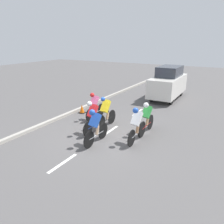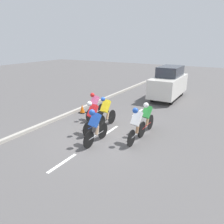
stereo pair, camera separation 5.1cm
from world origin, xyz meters
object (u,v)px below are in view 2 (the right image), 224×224
object	(u,v)px
cyclist_red	(93,116)
support_car	(169,83)
cyclist_pink	(95,105)
traffic_cone	(82,109)
cyclist_white	(136,124)
cyclist_green	(147,117)
cyclist_blue	(95,125)
cyclist_yellow	(106,111)

from	to	relation	value
cyclist_red	support_car	size ratio (longest dim) A/B	0.40
cyclist_pink	traffic_cone	world-z (taller)	cyclist_pink
cyclist_white	traffic_cone	distance (m)	4.74
cyclist_green	support_car	world-z (taller)	support_car
cyclist_green	cyclist_red	xyz separation A→B (m)	(2.09, 1.11, 0.02)
cyclist_white	cyclist_blue	bearing A→B (deg)	34.42
cyclist_green	cyclist_blue	distance (m)	2.42
traffic_cone	cyclist_yellow	bearing A→B (deg)	153.38
cyclist_red	traffic_cone	distance (m)	3.06
cyclist_pink	cyclist_green	distance (m)	3.10
cyclist_red	support_car	world-z (taller)	support_car
cyclist_yellow	cyclist_pink	world-z (taller)	cyclist_yellow
cyclist_white	cyclist_pink	size ratio (longest dim) A/B	0.96
cyclist_blue	cyclist_white	bearing A→B (deg)	-145.58
cyclist_white	traffic_cone	bearing A→B (deg)	-24.84
cyclist_blue	cyclist_pink	bearing A→B (deg)	-55.48
cyclist_white	traffic_cone	size ratio (longest dim) A/B	3.41
cyclist_red	cyclist_yellow	bearing A→B (deg)	-98.58
cyclist_white	cyclist_blue	distance (m)	1.65
support_car	cyclist_yellow	bearing A→B (deg)	82.01
cyclist_yellow	cyclist_blue	size ratio (longest dim) A/B	1.00
cyclist_green	cyclist_blue	size ratio (longest dim) A/B	1.01
cyclist_red	traffic_cone	size ratio (longest dim) A/B	3.47
support_car	traffic_cone	distance (m)	6.68
cyclist_green	traffic_cone	size ratio (longest dim) A/B	3.51
cyclist_pink	cyclist_green	size ratio (longest dim) A/B	1.01
cyclist_pink	support_car	bearing A→B (deg)	-108.44
cyclist_white	cyclist_pink	distance (m)	3.39
cyclist_pink	support_car	distance (m)	6.56
support_car	traffic_cone	world-z (taller)	support_car
cyclist_yellow	cyclist_green	xyz separation A→B (m)	(-1.96, -0.24, -0.00)
cyclist_blue	traffic_cone	xyz separation A→B (m)	(2.91, -2.91, -0.57)
cyclist_blue	support_car	bearing A→B (deg)	-92.64
cyclist_blue	cyclist_red	size ratio (longest dim) A/B	1.00
cyclist_pink	traffic_cone	xyz separation A→B (m)	(1.23, -0.48, -0.53)
cyclist_white	cyclist_pink	xyz separation A→B (m)	(3.04, -1.50, -0.05)
cyclist_white	cyclist_blue	xyz separation A→B (m)	(1.36, 0.93, -0.01)
cyclist_red	traffic_cone	xyz separation A→B (m)	(2.20, -2.04, -0.57)
cyclist_blue	support_car	distance (m)	8.66
cyclist_yellow	cyclist_blue	bearing A→B (deg)	108.16
cyclist_green	traffic_cone	distance (m)	4.43
cyclist_white	cyclist_red	size ratio (longest dim) A/B	0.98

